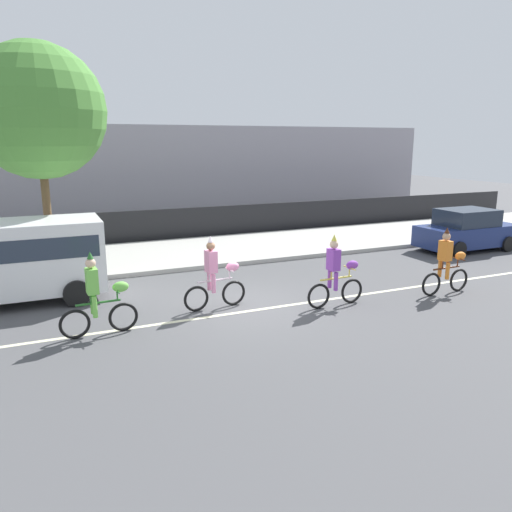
{
  "coord_description": "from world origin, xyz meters",
  "views": [
    {
      "loc": [
        -4.69,
        -11.63,
        4.23
      ],
      "look_at": [
        0.97,
        1.2,
        1.0
      ],
      "focal_mm": 35.0,
      "sensor_mm": 36.0,
      "label": 1
    }
  ],
  "objects_px": {
    "parade_cyclist_pink": "(215,277)",
    "parked_van_white": "(6,256)",
    "parked_car_navy": "(467,231)",
    "parade_cyclist_lime": "(99,299)",
    "parade_cyclist_purple": "(337,275)",
    "parade_cyclist_orange": "(447,265)"
  },
  "relations": [
    {
      "from": "parade_cyclist_pink",
      "to": "parked_van_white",
      "type": "distance_m",
      "value": 5.58
    },
    {
      "from": "parked_car_navy",
      "to": "parade_cyclist_lime",
      "type": "bearing_deg",
      "value": -166.74
    },
    {
      "from": "parade_cyclist_lime",
      "to": "parade_cyclist_purple",
      "type": "relative_size",
      "value": 1.0
    },
    {
      "from": "parade_cyclist_pink",
      "to": "parade_cyclist_lime",
      "type": "bearing_deg",
      "value": -167.04
    },
    {
      "from": "parade_cyclist_lime",
      "to": "parade_cyclist_orange",
      "type": "bearing_deg",
      "value": -4.51
    },
    {
      "from": "parade_cyclist_pink",
      "to": "parked_car_navy",
      "type": "height_order",
      "value": "parade_cyclist_pink"
    },
    {
      "from": "parade_cyclist_lime",
      "to": "parked_car_navy",
      "type": "xyz_separation_m",
      "value": [
        14.43,
        3.4,
        -0.06
      ]
    },
    {
      "from": "parade_cyclist_lime",
      "to": "parade_cyclist_purple",
      "type": "xyz_separation_m",
      "value": [
        5.92,
        -0.4,
        0.0
      ]
    },
    {
      "from": "parked_van_white",
      "to": "parked_car_navy",
      "type": "bearing_deg",
      "value": 0.31
    },
    {
      "from": "parked_car_navy",
      "to": "parade_cyclist_pink",
      "type": "bearing_deg",
      "value": -166.66
    },
    {
      "from": "parade_cyclist_orange",
      "to": "parked_car_navy",
      "type": "relative_size",
      "value": 0.47
    },
    {
      "from": "parade_cyclist_purple",
      "to": "parade_cyclist_orange",
      "type": "relative_size",
      "value": 1.0
    },
    {
      "from": "parade_cyclist_lime",
      "to": "parade_cyclist_orange",
      "type": "relative_size",
      "value": 1.0
    },
    {
      "from": "parade_cyclist_lime",
      "to": "parade_cyclist_orange",
      "type": "distance_m",
      "value": 9.38
    },
    {
      "from": "parade_cyclist_lime",
      "to": "parked_car_navy",
      "type": "relative_size",
      "value": 0.47
    },
    {
      "from": "parade_cyclist_orange",
      "to": "parked_van_white",
      "type": "xyz_separation_m",
      "value": [
        -11.29,
        4.05,
        0.44
      ]
    },
    {
      "from": "parade_cyclist_pink",
      "to": "parked_car_navy",
      "type": "distance_m",
      "value": 11.79
    },
    {
      "from": "parade_cyclist_pink",
      "to": "parade_cyclist_orange",
      "type": "relative_size",
      "value": 1.0
    },
    {
      "from": "parade_cyclist_purple",
      "to": "parade_cyclist_orange",
      "type": "distance_m",
      "value": 3.45
    },
    {
      "from": "parade_cyclist_pink",
      "to": "parade_cyclist_purple",
      "type": "relative_size",
      "value": 1.0
    },
    {
      "from": "parade_cyclist_lime",
      "to": "parked_van_white",
      "type": "xyz_separation_m",
      "value": [
        -1.94,
        3.31,
        0.44
      ]
    },
    {
      "from": "parade_cyclist_purple",
      "to": "parade_cyclist_lime",
      "type": "bearing_deg",
      "value": 176.13
    }
  ]
}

